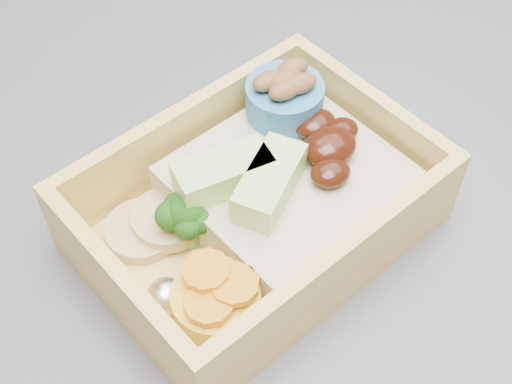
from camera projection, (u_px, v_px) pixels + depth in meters
bento_box at (262, 198)px, 0.42m from camera, size 0.22×0.18×0.07m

